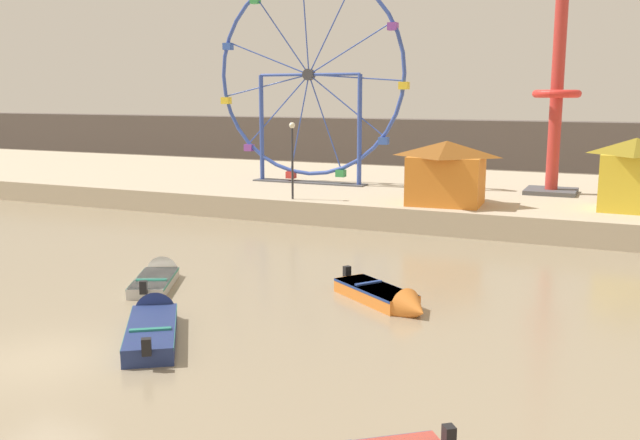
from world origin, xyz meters
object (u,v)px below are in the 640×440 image
object	(u,v)px
motorboat_navy_blue	(153,322)
carnival_booth_yellow_awning	(634,173)
motorboat_orange_hull	(388,298)
carnival_booth_orange_canopy	(446,171)
drop_tower_red_tower	(558,73)
motorboat_pale_grey	(158,276)
promenade_lamp_near	(292,150)
ferris_wheel_blue_frame	(309,78)

from	to	relation	value
motorboat_navy_blue	carnival_booth_yellow_awning	distance (m)	24.65
motorboat_orange_hull	carnival_booth_orange_canopy	world-z (taller)	carnival_booth_orange_canopy
drop_tower_red_tower	carnival_booth_yellow_awning	xyz separation A→B (m)	(4.23, -4.61, -4.91)
motorboat_pale_grey	promenade_lamp_near	world-z (taller)	promenade_lamp_near
ferris_wheel_blue_frame	carnival_booth_orange_canopy	xyz separation A→B (m)	(10.06, -5.07, -4.86)
carnival_booth_yellow_awning	promenade_lamp_near	size ratio (longest dim) A/B	0.86
motorboat_navy_blue	drop_tower_red_tower	distance (m)	28.02
motorboat_navy_blue	drop_tower_red_tower	xyz separation A→B (m)	(8.33, 25.62, 7.69)
ferris_wheel_blue_frame	drop_tower_red_tower	size ratio (longest dim) A/B	0.79
motorboat_navy_blue	promenade_lamp_near	distance (m)	18.50
ferris_wheel_blue_frame	carnival_booth_yellow_awning	world-z (taller)	ferris_wheel_blue_frame
motorboat_pale_grey	promenade_lamp_near	size ratio (longest dim) A/B	1.00
motorboat_navy_blue	ferris_wheel_blue_frame	xyz separation A→B (m)	(-6.26, 24.30, 7.51)
drop_tower_red_tower	carnival_booth_orange_canopy	bearing A→B (deg)	-125.31
motorboat_pale_grey	motorboat_navy_blue	xyz separation A→B (m)	(3.23, -4.55, 0.07)
ferris_wheel_blue_frame	carnival_booth_orange_canopy	world-z (taller)	ferris_wheel_blue_frame
motorboat_pale_grey	motorboat_orange_hull	distance (m)	8.70
motorboat_pale_grey	drop_tower_red_tower	bearing A→B (deg)	-54.44
motorboat_pale_grey	motorboat_navy_blue	bearing A→B (deg)	-170.32
carnival_booth_yellow_awning	ferris_wheel_blue_frame	bearing A→B (deg)	172.63
ferris_wheel_blue_frame	drop_tower_red_tower	distance (m)	14.66
promenade_lamp_near	carnival_booth_orange_canopy	bearing A→B (deg)	11.12
motorboat_pale_grey	motorboat_navy_blue	distance (m)	5.58
drop_tower_red_tower	carnival_booth_orange_canopy	world-z (taller)	drop_tower_red_tower
motorboat_orange_hull	motorboat_pale_grey	bearing A→B (deg)	-140.96
carnival_booth_yellow_awning	carnival_booth_orange_canopy	bearing A→B (deg)	-165.92
ferris_wheel_blue_frame	drop_tower_red_tower	world-z (taller)	drop_tower_red_tower
motorboat_pale_grey	motorboat_orange_hull	bearing A→B (deg)	-111.76
motorboat_navy_blue	promenade_lamp_near	size ratio (longest dim) A/B	1.17
motorboat_pale_grey	carnival_booth_orange_canopy	bearing A→B (deg)	-51.28
carnival_booth_yellow_awning	carnival_booth_orange_canopy	xyz separation A→B (m)	(-8.77, -1.80, -0.14)
promenade_lamp_near	motorboat_orange_hull	bearing A→B (deg)	-52.43
ferris_wheel_blue_frame	carnival_booth_yellow_awning	bearing A→B (deg)	-9.88
motorboat_orange_hull	carnival_booth_orange_canopy	bearing A→B (deg)	131.82
carnival_booth_yellow_awning	motorboat_navy_blue	bearing A→B (deg)	-118.37
motorboat_pale_grey	carnival_booth_yellow_awning	distance (m)	23.00
motorboat_navy_blue	ferris_wheel_blue_frame	size ratio (longest dim) A/B	0.37
motorboat_pale_grey	promenade_lamp_near	xyz separation A→B (m)	(-0.94, 13.11, 3.69)
ferris_wheel_blue_frame	carnival_booth_yellow_awning	size ratio (longest dim) A/B	3.70
ferris_wheel_blue_frame	carnival_booth_yellow_awning	distance (m)	19.69
motorboat_orange_hull	drop_tower_red_tower	distance (m)	22.07
motorboat_orange_hull	drop_tower_red_tower	xyz separation A→B (m)	(2.88, 20.48, 7.70)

